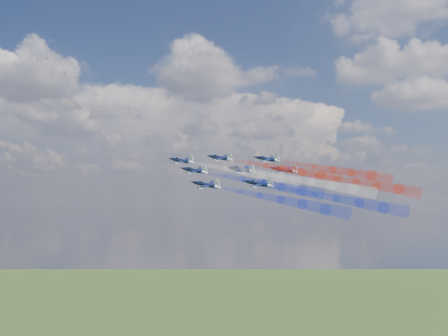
# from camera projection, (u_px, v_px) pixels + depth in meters

# --- Properties ---
(jet_lead) EXTENTS (13.14, 11.95, 7.06)m
(jet_lead) POSITION_uv_depth(u_px,v_px,m) (182.00, 161.00, 179.19)
(jet_lead) COLOR black
(trail_lead) EXTENTS (35.86, 16.82, 11.15)m
(trail_lead) POSITION_uv_depth(u_px,v_px,m) (243.00, 172.00, 167.52)
(trail_lead) COLOR white
(jet_inner_left) EXTENTS (13.14, 11.95, 7.06)m
(jet_inner_left) POSITION_uv_depth(u_px,v_px,m) (195.00, 170.00, 167.72)
(jet_inner_left) COLOR black
(trail_inner_left) EXTENTS (35.86, 16.82, 11.15)m
(trail_inner_left) POSITION_uv_depth(u_px,v_px,m) (261.00, 183.00, 156.05)
(trail_inner_left) COLOR #172AC3
(jet_inner_right) EXTENTS (13.14, 11.95, 7.06)m
(jet_inner_right) POSITION_uv_depth(u_px,v_px,m) (220.00, 158.00, 181.64)
(jet_inner_right) COLOR black
(trail_inner_right) EXTENTS (35.86, 16.82, 11.15)m
(trail_inner_right) POSITION_uv_depth(u_px,v_px,m) (284.00, 169.00, 169.96)
(trail_inner_right) COLOR red
(jet_outer_left) EXTENTS (13.14, 11.95, 7.06)m
(jet_outer_left) POSITION_uv_depth(u_px,v_px,m) (206.00, 185.00, 154.08)
(jet_outer_left) COLOR black
(trail_outer_left) EXTENTS (35.86, 16.82, 11.15)m
(trail_outer_left) POSITION_uv_depth(u_px,v_px,m) (281.00, 200.00, 142.40)
(trail_outer_left) COLOR #172AC3
(jet_center_third) EXTENTS (13.14, 11.95, 7.06)m
(jet_center_third) POSITION_uv_depth(u_px,v_px,m) (242.00, 170.00, 168.40)
(jet_center_third) COLOR black
(trail_center_third) EXTENTS (35.86, 16.82, 11.15)m
(trail_center_third) POSITION_uv_depth(u_px,v_px,m) (312.00, 182.00, 156.72)
(trail_center_third) COLOR white
(jet_outer_right) EXTENTS (13.14, 11.95, 7.06)m
(jet_outer_right) POSITION_uv_depth(u_px,v_px,m) (267.00, 159.00, 184.29)
(jet_outer_right) COLOR black
(trail_outer_right) EXTENTS (35.86, 16.82, 11.15)m
(trail_outer_right) POSITION_uv_depth(u_px,v_px,m) (333.00, 170.00, 172.61)
(trail_outer_right) COLOR red
(jet_rear_left) EXTENTS (13.14, 11.95, 7.06)m
(jet_rear_left) POSITION_uv_depth(u_px,v_px,m) (259.00, 184.00, 155.65)
(jet_rear_left) COLOR black
(trail_rear_left) EXTENTS (35.86, 16.82, 11.15)m
(trail_rear_left) POSITION_uv_depth(u_px,v_px,m) (336.00, 198.00, 143.98)
(trail_rear_left) COLOR #172AC3
(jet_rear_right) EXTENTS (13.14, 11.95, 7.06)m
(jet_rear_right) POSITION_uv_depth(u_px,v_px,m) (284.00, 170.00, 171.72)
(jet_rear_right) COLOR black
(trail_rear_right) EXTENTS (35.86, 16.82, 11.15)m
(trail_rear_right) POSITION_uv_depth(u_px,v_px,m) (356.00, 182.00, 160.04)
(trail_rear_right) COLOR red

